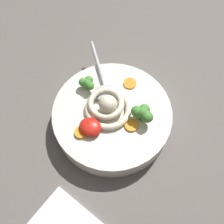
# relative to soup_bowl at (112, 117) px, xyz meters

# --- Properties ---
(table_slab) EXTENTS (1.24, 1.24, 0.04)m
(table_slab) POSITION_rel_soup_bowl_xyz_m (-0.02, -0.02, -0.05)
(table_slab) COLOR #5B5651
(table_slab) RESTS_ON ground
(soup_bowl) EXTENTS (0.26, 0.26, 0.05)m
(soup_bowl) POSITION_rel_soup_bowl_xyz_m (0.00, 0.00, 0.00)
(soup_bowl) COLOR silver
(soup_bowl) RESTS_ON table_slab
(noodle_pile) EXTENTS (0.11, 0.11, 0.05)m
(noodle_pile) POSITION_rel_soup_bowl_xyz_m (0.01, -0.00, 0.04)
(noodle_pile) COLOR beige
(noodle_pile) RESTS_ON soup_bowl
(soup_spoon) EXTENTS (0.13, 0.16, 0.02)m
(soup_spoon) POSITION_rel_soup_bowl_xyz_m (0.04, -0.05, 0.03)
(soup_spoon) COLOR #B7B7BC
(soup_spoon) RESTS_ON soup_bowl
(chili_sauce_dollop) EXTENTS (0.05, 0.04, 0.02)m
(chili_sauce_dollop) POSITION_rel_soup_bowl_xyz_m (0.03, 0.05, 0.04)
(chili_sauce_dollop) COLOR red
(chili_sauce_dollop) RESTS_ON soup_bowl
(broccoli_floret_center) EXTENTS (0.05, 0.04, 0.04)m
(broccoli_floret_center) POSITION_rel_soup_bowl_xyz_m (-0.07, -0.01, 0.05)
(broccoli_floret_center) COLOR #7A9E60
(broccoli_floret_center) RESTS_ON soup_bowl
(broccoli_floret_near_spoon) EXTENTS (0.04, 0.03, 0.03)m
(broccoli_floret_near_spoon) POSITION_rel_soup_bowl_xyz_m (0.08, -0.04, 0.04)
(broccoli_floret_near_spoon) COLOR #7A9E60
(broccoli_floret_near_spoon) RESTS_ON soup_bowl
(carrot_slice_rear) EXTENTS (0.03, 0.03, 0.00)m
(carrot_slice_rear) POSITION_rel_soup_bowl_xyz_m (-0.01, -0.08, 0.03)
(carrot_slice_rear) COLOR orange
(carrot_slice_rear) RESTS_ON soup_bowl
(carrot_slice_front) EXTENTS (0.03, 0.03, 0.01)m
(carrot_slice_front) POSITION_rel_soup_bowl_xyz_m (0.04, 0.07, 0.03)
(carrot_slice_front) COLOR orange
(carrot_slice_front) RESTS_ON soup_bowl
(carrot_slice_right) EXTENTS (0.03, 0.03, 0.01)m
(carrot_slice_right) POSITION_rel_soup_bowl_xyz_m (-0.05, 0.01, 0.03)
(carrot_slice_right) COLOR orange
(carrot_slice_right) RESTS_ON soup_bowl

